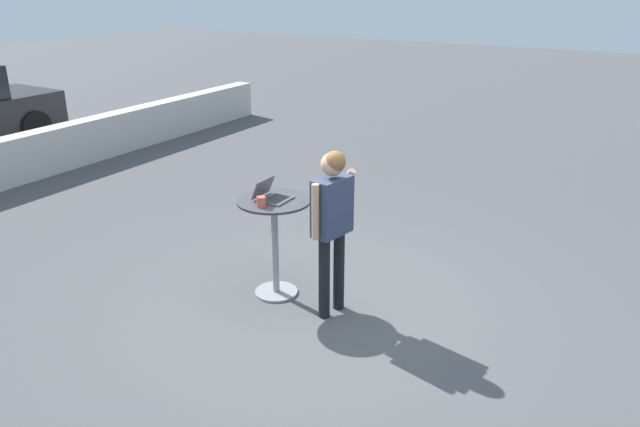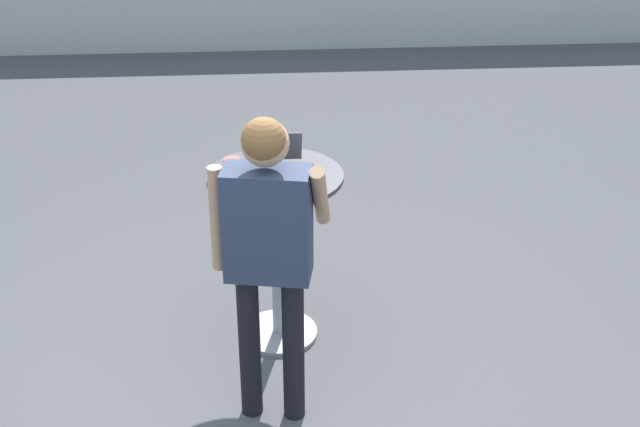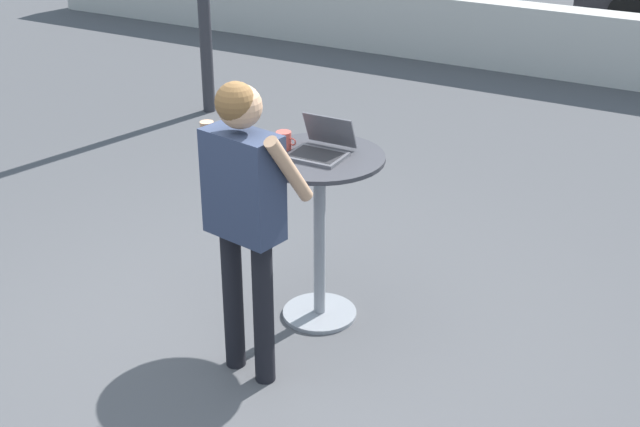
{
  "view_description": "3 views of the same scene",
  "coord_description": "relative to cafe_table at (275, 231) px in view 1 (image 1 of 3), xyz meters",
  "views": [
    {
      "loc": [
        -4.71,
        -2.75,
        3.16
      ],
      "look_at": [
        0.33,
        0.21,
        0.89
      ],
      "focal_mm": 35.0,
      "sensor_mm": 36.0,
      "label": 1
    },
    {
      "loc": [
        0.03,
        -3.73,
        3.1
      ],
      "look_at": [
        0.32,
        0.5,
        0.85
      ],
      "focal_mm": 50.0,
      "sensor_mm": 36.0,
      "label": 2
    },
    {
      "loc": [
        2.34,
        -3.45,
        2.91
      ],
      "look_at": [
        0.28,
        0.26,
        0.87
      ],
      "focal_mm": 50.0,
      "sensor_mm": 36.0,
      "label": 3
    }
  ],
  "objects": [
    {
      "name": "coffee_mug",
      "position": [
        -0.23,
        -0.01,
        0.39
      ],
      "size": [
        0.13,
        0.09,
        0.1
      ],
      "color": "#C14C42",
      "rests_on": "cafe_table"
    },
    {
      "name": "cafe_table",
      "position": [
        0.0,
        0.0,
        0.0
      ],
      "size": [
        0.74,
        0.74,
        1.05
      ],
      "color": "gray",
      "rests_on": "ground_plane"
    },
    {
      "name": "ground_plane",
      "position": [
        -0.09,
        -0.6,
        -0.71
      ],
      "size": [
        50.0,
        50.0,
        0.0
      ],
      "primitive_type": "plane",
      "color": "#4C4C4F"
    },
    {
      "name": "laptop",
      "position": [
        -0.0,
        0.02,
        0.38
      ],
      "size": [
        0.31,
        0.32,
        0.21
      ],
      "color": "#515156",
      "rests_on": "cafe_table"
    },
    {
      "name": "standing_person",
      "position": [
        -0.05,
        -0.7,
        0.34
      ],
      "size": [
        0.58,
        0.33,
        1.66
      ],
      "color": "black",
      "rests_on": "ground_plane"
    }
  ]
}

